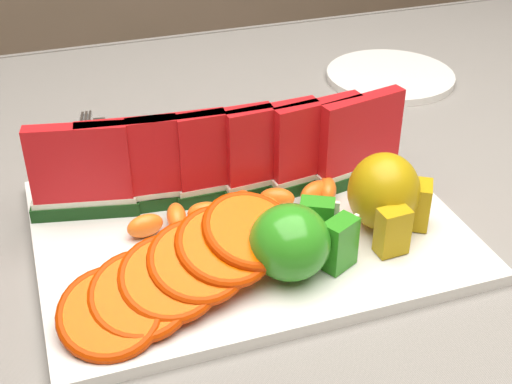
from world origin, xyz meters
name	(u,v)px	position (x,y,z in m)	size (l,w,h in m)	color
table	(249,285)	(0.00, 0.00, 0.65)	(1.40, 0.90, 0.75)	#472417
tablecloth	(248,240)	(0.00, 0.00, 0.72)	(1.53, 1.03, 0.20)	gray
platter	(248,229)	(-0.01, -0.04, 0.76)	(0.40, 0.30, 0.01)	silver
apple_cluster	(297,241)	(0.00, -0.12, 0.80)	(0.10, 0.08, 0.07)	#3C8417
pear_cluster	(386,195)	(0.11, -0.09, 0.81)	(0.10, 0.09, 0.08)	#997F13
side_plate	(390,76)	(0.29, 0.25, 0.76)	(0.18, 0.18, 0.01)	silver
fork	(95,149)	(-0.13, 0.17, 0.76)	(0.05, 0.19, 0.00)	silver
watermelon_row	(226,158)	(-0.02, 0.01, 0.82)	(0.39, 0.07, 0.10)	#0D3A08
orange_fan_front	(184,270)	(-0.10, -0.13, 0.80)	(0.24, 0.15, 0.06)	orange
orange_fan_back	(210,151)	(-0.02, 0.07, 0.79)	(0.29, 0.11, 0.04)	orange
tangerine_segments	(243,206)	(-0.01, -0.03, 0.78)	(0.22, 0.05, 0.02)	#F74111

